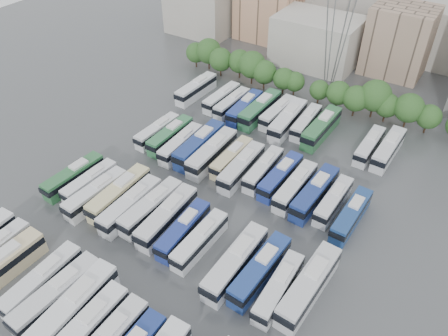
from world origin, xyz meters
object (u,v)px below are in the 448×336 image
Objects in this scene: bus_r1_s2 at (96,194)px; bus_r1_s0 at (74,176)px; bus_r1_s12 at (279,288)px; bus_r3_s12 at (369,146)px; bus_r1_s7 at (183,230)px; bus_r3_s5 at (260,109)px; bus_r1_s13 at (309,286)px; bus_r2_s9 at (280,176)px; bus_r3_s8 at (306,122)px; bus_r0_s6 at (73,308)px; bus_r1_s10 at (235,262)px; bus_r2_s7 at (241,167)px; bus_r2_s3 at (181,144)px; bus_r1_s8 at (200,240)px; bus_r3_s4 at (245,108)px; bus_r2_s2 at (170,135)px; bus_r3_s2 at (222,98)px; bus_r1_s3 at (119,193)px; bus_r1_s1 at (90,182)px; bus_r2_s11 at (315,193)px; bus_r2_s12 at (333,201)px; bus_r0_s4 at (42,281)px; bus_r3_s0 at (196,89)px; bus_r0_s7 at (85,330)px; bus_r3_s9 at (321,127)px; bus_r1_s11 at (260,270)px; bus_r2_s6 at (232,158)px; bus_r0_s5 at (57,295)px; bus_r2_s1 at (158,131)px; electricity_pylon at (341,7)px; bus_r1_s6 at (167,217)px; bus_r3_s13 at (388,149)px; bus_r0_s2 at (0,267)px; bus_r1_s4 at (131,205)px; bus_r2_s10 at (295,187)px; bus_r3_s3 at (232,103)px; bus_r2_s8 at (263,169)px; bus_r1_s5 at (151,207)px; bus_r2_s4 at (199,145)px.

bus_r1_s0 is at bearing 172.95° from bus_r1_s2.
bus_r1_s12 is 1.02× the size of bus_r3_s12.
bus_r1_s7 is 0.87× the size of bus_r3_s5.
bus_r1_s13 is 1.15× the size of bus_r2_s9.
bus_r3_s8 is at bearing 82.42° from bus_r1_s7.
bus_r0_s6 is 1.24× the size of bus_r3_s12.
bus_r2_s7 is (-10.08, 18.35, -0.13)m from bus_r1_s10.
bus_r2_s3 is at bearing 142.12° from bus_r1_s10.
bus_r3_s4 is at bearing 111.46° from bus_r1_s8.
bus_r2_s2 reaches higher than bus_r3_s2.
bus_r1_s3 is 21.15m from bus_r2_s7.
bus_r2_s3 is 1.04× the size of bus_r3_s12.
bus_r2_s11 is at bearing 29.96° from bus_r1_s1.
bus_r0_s4 is at bearing -125.43° from bus_r2_s12.
bus_r3_s5 is (16.38, -0.13, 0.16)m from bus_r3_s0.
bus_r0_s7 is 0.97× the size of bus_r3_s9.
bus_r2_s6 is at bearing 133.34° from bus_r1_s11.
bus_r0_s5 is 1.17× the size of bus_r2_s6.
bus_r2_s11 reaches higher than bus_r2_s1.
bus_r1_s11 is 0.92× the size of bus_r1_s13.
bus_r0_s7 is at bearing -117.95° from bus_r1_s10.
bus_r1_s13 is at bearing -42.07° from bus_r3_s2.
bus_r1_s12 is at bearing -74.02° from electricity_pylon.
bus_r3_s2 is (-12.87, 35.01, -0.26)m from bus_r1_s6.
bus_r1_s12 is 41.45m from bus_r2_s1.
bus_r3_s13 is at bearing 12.92° from bus_r3_s12.
electricity_pylon is 27.04m from bus_r3_s5.
bus_r1_s4 is (6.57, 18.66, -0.08)m from bus_r0_s2.
bus_r2_s10 is (26.40, 19.09, -0.01)m from bus_r1_s2.
bus_r3_s13 is (13.04, 0.34, -0.15)m from bus_r3_s9.
bus_r0_s6 reaches higher than bus_r3_s2.
bus_r0_s6 is at bearing -103.18° from bus_r1_s7.
bus_r1_s8 is 1.02× the size of bus_r3_s3.
bus_r1_s4 is (3.38, -1.05, -0.03)m from bus_r1_s3.
bus_r1_s2 is (-16.83, -57.06, -16.81)m from electricity_pylon.
bus_r3_s13 is at bearing 73.29° from bus_r2_s11.
bus_r2_s10 is at bearing -109.36° from bus_r3_s12.
bus_r2_s8 is at bearing -100.26° from bus_r3_s9.
bus_r1_s8 is 0.91× the size of bus_r2_s7.
bus_r3_s13 is (36.08, 0.77, 0.17)m from bus_r3_s2.
bus_r1_s5 is 20.23m from bus_r1_s11.
bus_r0_s4 is 21.57m from bus_r1_s0.
bus_r2_s12 is 0.90× the size of bus_r3_s13.
bus_r2_s2 reaches higher than bus_r2_s1.
bus_r0_s2 is 37.33m from bus_r2_s2.
bus_r2_s10 reaches higher than bus_r1_s8.
bus_r3_s12 is at bearing 51.09° from bus_r1_s2.
bus_r3_s5 is at bearing 77.45° from bus_r2_s4.
bus_r1_s4 is 1.12× the size of bus_r3_s8.
bus_r2_s7 is 13.44m from bus_r2_s11.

